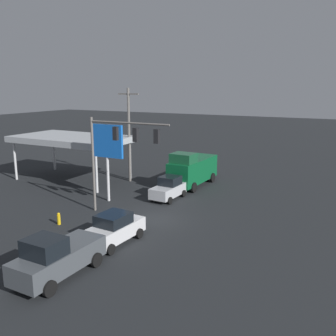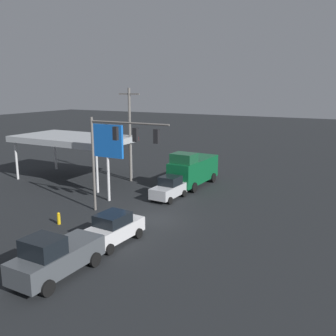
{
  "view_description": "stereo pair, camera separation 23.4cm",
  "coord_description": "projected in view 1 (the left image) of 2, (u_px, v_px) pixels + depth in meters",
  "views": [
    {
      "loc": [
        -13.04,
        22.72,
        9.64
      ],
      "look_at": [
        0.0,
        -2.0,
        3.53
      ],
      "focal_mm": 40.0,
      "sensor_mm": 36.0,
      "label": 1
    },
    {
      "loc": [
        -13.24,
        22.61,
        9.64
      ],
      "look_at": [
        0.0,
        -2.0,
        3.53
      ],
      "focal_mm": 40.0,
      "sensor_mm": 36.0,
      "label": 2
    }
  ],
  "objects": [
    {
      "name": "traffic_signal_assembly",
      "position": [
        119.0,
        144.0,
        27.5
      ],
      "size": [
        6.77,
        0.43,
        7.38
      ],
      "color": "slate",
      "rests_on": "ground"
    },
    {
      "name": "ground_plane",
      "position": [
        155.0,
        220.0,
        27.63
      ],
      "size": [
        200.0,
        200.0,
        0.0
      ],
      "primitive_type": "plane",
      "color": "black"
    },
    {
      "name": "utility_pole",
      "position": [
        129.0,
        133.0,
        37.86
      ],
      "size": [
        2.4,
        0.26,
        9.5
      ],
      "color": "slate",
      "rests_on": "ground"
    },
    {
      "name": "pickup_parked",
      "position": [
        57.0,
        257.0,
        19.09
      ],
      "size": [
        2.33,
        5.23,
        2.4
      ],
      "rotation": [
        0.0,
        0.0,
        1.55
      ],
      "color": "#474C51",
      "rests_on": "ground"
    },
    {
      "name": "gas_station_canopy",
      "position": [
        71.0,
        139.0,
        38.65
      ],
      "size": [
        11.88,
        6.83,
        4.63
      ],
      "color": "#B2B7BC",
      "rests_on": "ground"
    },
    {
      "name": "price_sign",
      "position": [
        107.0,
        144.0,
        31.18
      ],
      "size": [
        3.11,
        0.27,
        6.57
      ],
      "color": "silver",
      "rests_on": "ground"
    },
    {
      "name": "sedan_far",
      "position": [
        114.0,
        229.0,
        23.34
      ],
      "size": [
        2.27,
        4.5,
        1.93
      ],
      "rotation": [
        0.0,
        0.0,
        1.51
      ],
      "color": "silver",
      "rests_on": "ground"
    },
    {
      "name": "fire_hydrant",
      "position": [
        59.0,
        219.0,
        26.59
      ],
      "size": [
        0.24,
        0.24,
        0.88
      ],
      "color": "gold",
      "rests_on": "ground"
    },
    {
      "name": "delivery_truck",
      "position": [
        192.0,
        169.0,
        36.64
      ],
      "size": [
        2.73,
        6.87,
        3.58
      ],
      "rotation": [
        0.0,
        0.0,
        1.54
      ],
      "color": "#0C592D",
      "rests_on": "ground"
    },
    {
      "name": "hatchback_crossing",
      "position": [
        169.0,
        188.0,
        32.61
      ],
      "size": [
        2.09,
        3.87,
        1.97
      ],
      "rotation": [
        0.0,
        0.0,
        1.53
      ],
      "color": "silver",
      "rests_on": "ground"
    }
  ]
}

